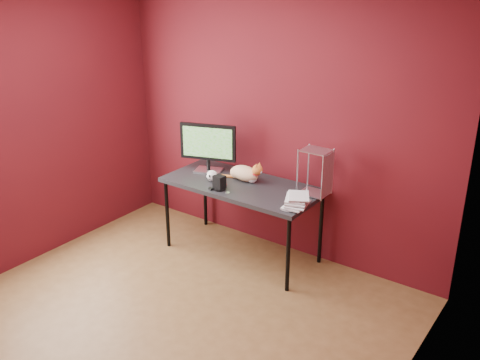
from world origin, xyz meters
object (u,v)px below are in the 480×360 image
Objects in this scene: speaker at (219,183)px; book_stack at (290,140)px; cat at (245,173)px; desk at (242,189)px; skull_mug at (212,176)px; monitor at (208,145)px.

speaker is 0.86m from book_stack.
book_stack is at bearing 10.79° from speaker.
cat is 0.39× the size of book_stack.
skull_mug is (-0.27, -0.11, 0.11)m from desk.
monitor reaches higher than speaker.
desk is 0.31m from skull_mug.
monitor is at bearing 146.05° from speaker.
book_stack is (0.87, -0.06, 0.53)m from skull_mug.
desk is at bearing -69.19° from cat.
desk is 3.25× the size of cat.
cat is (0.43, 0.01, -0.20)m from monitor.
desk is 0.89m from book_stack.
cat is at bearing 84.62° from speaker.
monitor is 0.53m from speaker.
speaker is (0.37, -0.31, -0.21)m from monitor.
desk is 0.27m from speaker.
monitor reaches higher than skull_mug.
book_stack reaches higher than cat.
desk is 1.28× the size of book_stack.
book_stack reaches higher than skull_mug.
cat is at bearing -17.92° from monitor.
speaker is at bearing -19.07° from skull_mug.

